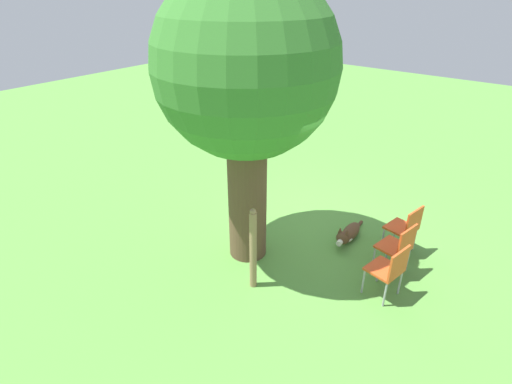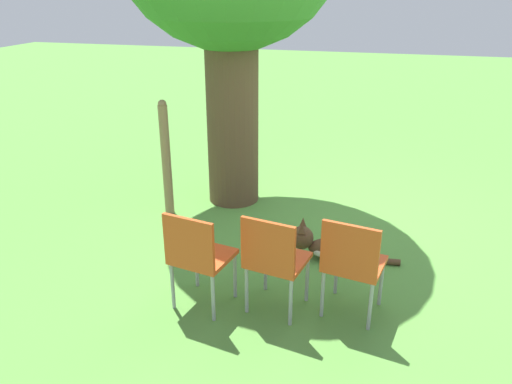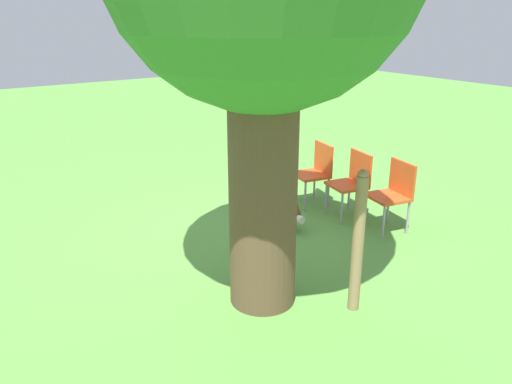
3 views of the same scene
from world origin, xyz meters
The scene contains 7 objects.
ground_plane centered at (0.00, 0.00, 0.00)m, with size 30.00×30.00×0.00m, color #56933D.
oak_tree centered at (0.27, 0.96, 2.94)m, with size 2.53×2.53×4.30m.
dog centered at (-0.91, -0.36, 0.14)m, with size 0.30×1.12×0.40m.
fence_post centered at (-0.32, 1.56, 0.67)m, with size 0.10×0.10×1.33m.
red_chair_0 centered at (-1.76, -0.62, 0.50)m, with size 0.50×0.51×0.86m.
red_chair_1 centered at (-1.86, -0.02, 0.50)m, with size 0.50×0.51×0.86m.
red_chair_2 centered at (-1.96, 0.57, 0.50)m, with size 0.50×0.51×0.86m.
Camera 1 is at (-3.19, 5.16, 4.06)m, focal length 28.00 mm.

